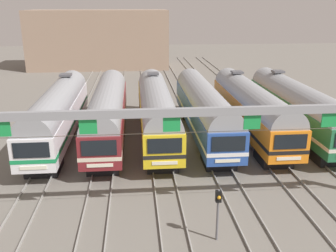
# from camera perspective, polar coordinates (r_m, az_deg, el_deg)

# --- Properties ---
(ground_plane) EXTENTS (160.00, 160.00, 0.00)m
(ground_plane) POSITION_cam_1_polar(r_m,az_deg,el_deg) (34.01, 1.84, -1.69)
(ground_plane) COLOR slate
(track_bed) EXTENTS (22.76, 70.00, 0.15)m
(track_bed) POSITION_cam_1_polar(r_m,az_deg,el_deg) (50.23, -0.50, 4.96)
(track_bed) COLOR gray
(track_bed) RESTS_ON ground
(commuter_train_white) EXTENTS (2.88, 18.06, 5.05)m
(commuter_train_white) POSITION_cam_1_polar(r_m,az_deg,el_deg) (33.62, -16.41, 2.14)
(commuter_train_white) COLOR white
(commuter_train_white) RESTS_ON ground
(commuter_train_maroon) EXTENTS (2.88, 18.06, 4.77)m
(commuter_train_maroon) POSITION_cam_1_polar(r_m,az_deg,el_deg) (33.04, -9.17, 2.38)
(commuter_train_maroon) COLOR maroon
(commuter_train_maroon) RESTS_ON ground
(commuter_train_yellow) EXTENTS (2.88, 18.06, 5.05)m
(commuter_train_yellow) POSITION_cam_1_polar(r_m,az_deg,el_deg) (33.00, -1.78, 2.59)
(commuter_train_yellow) COLOR gold
(commuter_train_yellow) RESTS_ON ground
(commuter_train_blue) EXTENTS (2.88, 18.06, 4.77)m
(commuter_train_blue) POSITION_cam_1_polar(r_m,az_deg,el_deg) (33.51, 5.50, 2.75)
(commuter_train_blue) COLOR #284C9E
(commuter_train_blue) RESTS_ON ground
(commuter_train_orange) EXTENTS (2.88, 18.06, 5.05)m
(commuter_train_orange) POSITION_cam_1_polar(r_m,az_deg,el_deg) (34.54, 12.46, 2.87)
(commuter_train_orange) COLOR orange
(commuter_train_orange) RESTS_ON ground
(commuter_train_green) EXTENTS (2.88, 18.06, 5.05)m
(commuter_train_green) POSITION_cam_1_polar(r_m,az_deg,el_deg) (36.04, 18.93, 2.94)
(commuter_train_green) COLOR #236B42
(commuter_train_green) RESTS_ON ground
(catenary_gantry) EXTENTS (26.49, 0.44, 6.97)m
(catenary_gantry) POSITION_cam_1_polar(r_m,az_deg,el_deg) (19.66, 6.73, -0.28)
(catenary_gantry) COLOR gray
(catenary_gantry) RESTS_ON ground
(yard_signal_mast) EXTENTS (0.28, 0.35, 2.85)m
(yard_signal_mast) POSITION_cam_1_polar(r_m,az_deg,el_deg) (19.18, 7.63, -11.88)
(yard_signal_mast) COLOR #59595E
(yard_signal_mast) RESTS_ON ground
(maintenance_building) EXTENTS (25.09, 10.00, 10.44)m
(maintenance_building) POSITION_cam_1_polar(r_m,az_deg,el_deg) (72.56, -10.40, 12.88)
(maintenance_building) COLOR gray
(maintenance_building) RESTS_ON ground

